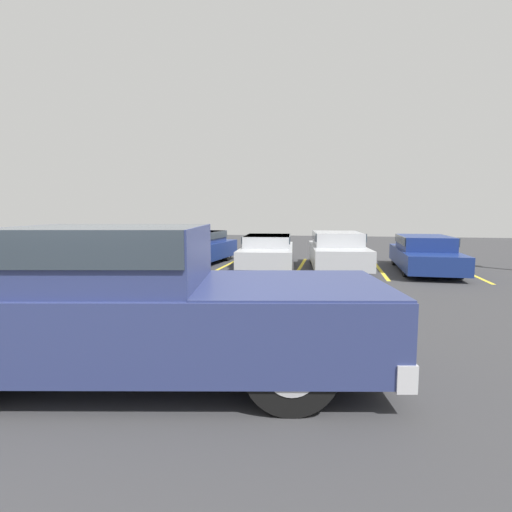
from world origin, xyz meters
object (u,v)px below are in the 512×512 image
parked_sedan_a (196,247)px  parked_sedan_c (337,249)px  parked_sedan_b (268,249)px  pickup_truck (139,303)px  parked_sedan_d (424,252)px

parked_sedan_a → parked_sedan_c: parked_sedan_c is taller
parked_sedan_a → parked_sedan_b: bearing=97.3°
parked_sedan_a → parked_sedan_b: parked_sedan_a is taller
pickup_truck → parked_sedan_a: bearing=95.2°
parked_sedan_b → parked_sedan_c: bearing=77.4°
parked_sedan_c → parked_sedan_a: bearing=-97.9°
parked_sedan_c → parked_sedan_d: size_ratio=0.98×
parked_sedan_c → pickup_truck: bearing=-19.5°
parked_sedan_a → parked_sedan_c: size_ratio=1.04×
parked_sedan_d → parked_sedan_a: bearing=-90.1°
parked_sedan_b → parked_sedan_c: 2.55m
pickup_truck → parked_sedan_c: 10.24m
parked_sedan_a → parked_sedan_d: bearing=93.3°
pickup_truck → parked_sedan_b: bearing=80.0°
pickup_truck → parked_sedan_b: size_ratio=1.27×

